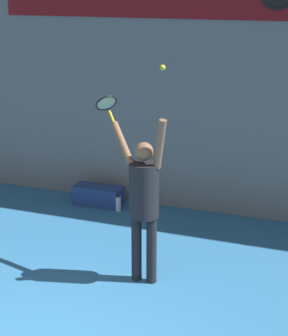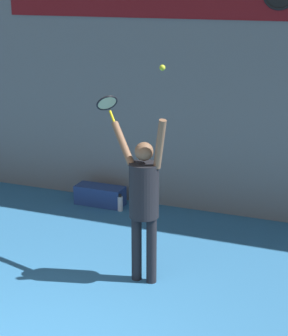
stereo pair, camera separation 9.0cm
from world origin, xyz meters
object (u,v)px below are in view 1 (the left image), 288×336
at_px(equipment_bag, 98,195).
at_px(tennis_racket, 107,104).
at_px(tennis_player, 144,196).
at_px(water_bottle, 118,204).
at_px(tennis_ball, 163,68).

bearing_deg(equipment_bag, tennis_racket, -60.27).
relative_size(tennis_player, water_bottle, 7.42).
height_order(tennis_ball, water_bottle, tennis_ball).
bearing_deg(water_bottle, tennis_ball, -54.95).
height_order(water_bottle, equipment_bag, equipment_bag).
distance_m(tennis_ball, water_bottle, 3.73).
xyz_separation_m(tennis_ball, water_bottle, (-1.54, 2.19, -2.60)).
distance_m(tennis_racket, water_bottle, 2.70).
relative_size(tennis_ball, water_bottle, 0.23).
bearing_deg(tennis_racket, tennis_ball, -28.63).
height_order(tennis_racket, tennis_ball, tennis_ball).
relative_size(tennis_player, tennis_racket, 5.76).
distance_m(tennis_player, tennis_racket, 1.30).
xyz_separation_m(tennis_racket, equipment_bag, (-1.05, 1.83, -1.99)).
bearing_deg(tennis_ball, tennis_player, 164.53).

